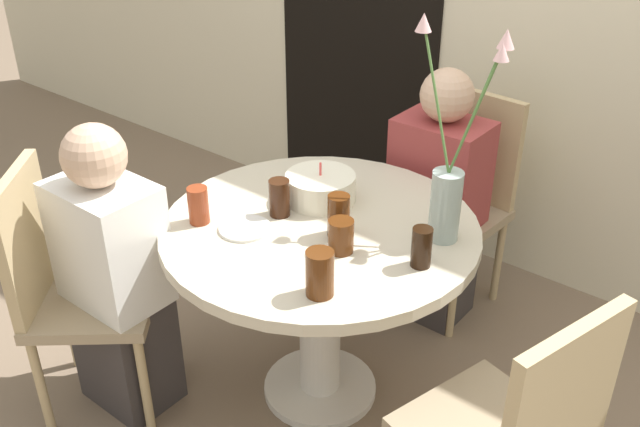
% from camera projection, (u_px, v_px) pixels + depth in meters
% --- Properties ---
extents(ground_plane, '(16.00, 16.00, 0.00)m').
position_uv_depth(ground_plane, '(320.00, 390.00, 2.63)').
color(ground_plane, '#7A6651').
extents(doorway_panel, '(0.90, 0.01, 2.05)m').
position_uv_depth(doorway_panel, '(357.00, 15.00, 3.34)').
color(doorway_panel, black).
rests_on(doorway_panel, ground_plane).
extents(dining_table, '(1.03, 1.03, 0.71)m').
position_uv_depth(dining_table, '(320.00, 264.00, 2.35)').
color(dining_table, beige).
rests_on(dining_table, ground_plane).
extents(chair_near_front, '(0.43, 0.43, 0.90)m').
position_uv_depth(chair_near_front, '(459.00, 191.00, 2.91)').
color(chair_near_front, '#9E896B').
rests_on(chair_near_front, ground_plane).
extents(chair_right_flank, '(0.56, 0.56, 0.90)m').
position_uv_depth(chair_right_flank, '(67.00, 281.00, 2.36)').
color(chair_right_flank, '#9E896B').
rests_on(chair_right_flank, ground_plane).
extents(birthday_cake, '(0.24, 0.24, 0.14)m').
position_uv_depth(birthday_cake, '(320.00, 188.00, 2.39)').
color(birthday_cake, white).
rests_on(birthday_cake, dining_table).
extents(flower_vase, '(0.28, 0.20, 0.66)m').
position_uv_depth(flower_vase, '(450.00, 180.00, 2.12)').
color(flower_vase, '#9EB2AD').
rests_on(flower_vase, dining_table).
extents(side_plate, '(0.17, 0.17, 0.01)m').
position_uv_depth(side_plate, '(245.00, 228.00, 2.25)').
color(side_plate, white).
rests_on(side_plate, dining_table).
extents(drink_glass_0, '(0.06, 0.06, 0.12)m').
position_uv_depth(drink_glass_0, '(422.00, 247.00, 2.04)').
color(drink_glass_0, black).
rests_on(drink_glass_0, dining_table).
extents(drink_glass_1, '(0.07, 0.07, 0.12)m').
position_uv_depth(drink_glass_1, '(279.00, 198.00, 2.30)').
color(drink_glass_1, '#33190C').
rests_on(drink_glass_1, dining_table).
extents(drink_glass_2, '(0.08, 0.08, 0.14)m').
position_uv_depth(drink_glass_2, '(320.00, 273.00, 1.92)').
color(drink_glass_2, '#51280F').
rests_on(drink_glass_2, dining_table).
extents(drink_glass_3, '(0.07, 0.07, 0.14)m').
position_uv_depth(drink_glass_3, '(339.00, 216.00, 2.19)').
color(drink_glass_3, '#51280F').
rests_on(drink_glass_3, dining_table).
extents(drink_glass_4, '(0.08, 0.08, 0.10)m').
position_uv_depth(drink_glass_4, '(341.00, 236.00, 2.11)').
color(drink_glass_4, '#51280F').
rests_on(drink_glass_4, dining_table).
extents(drink_glass_5, '(0.07, 0.07, 0.12)m').
position_uv_depth(drink_glass_5, '(198.00, 205.00, 2.26)').
color(drink_glass_5, maroon).
rests_on(drink_glass_5, dining_table).
extents(person_woman, '(0.34, 0.24, 1.06)m').
position_uv_depth(person_woman, '(437.00, 207.00, 2.81)').
color(person_woman, '#383333').
rests_on(person_woman, ground_plane).
extents(person_boy, '(0.34, 0.24, 1.06)m').
position_uv_depth(person_boy, '(116.00, 282.00, 2.36)').
color(person_boy, '#383333').
rests_on(person_boy, ground_plane).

